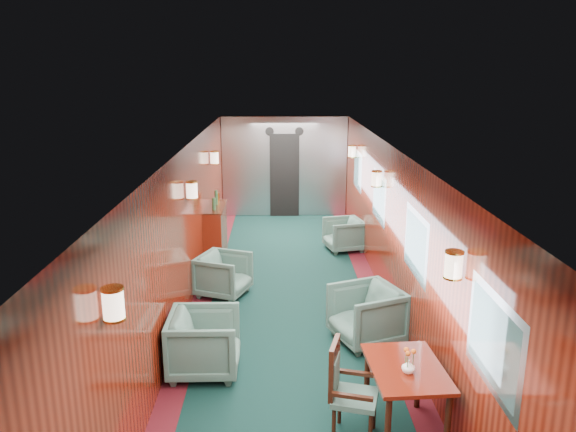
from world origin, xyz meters
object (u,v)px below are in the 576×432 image
object	(u,v)px
credenza	(216,232)
armchair_right_far	(344,235)
dining_table	(406,377)
armchair_left_far	(224,275)
armchair_left_near	(204,343)
armchair_right_near	(366,315)
side_chair	(346,386)

from	to	relation	value
credenza	armchair_right_far	distance (m)	2.51
dining_table	armchair_right_far	xyz separation A→B (m)	(0.07, 5.77, -0.30)
armchair_right_far	armchair_left_far	bearing A→B (deg)	-57.49
credenza	armchair_left_far	size ratio (longest dim) A/B	1.74
armchair_left_near	armchair_right_far	bearing A→B (deg)	-25.87
armchair_left_far	dining_table	bearing A→B (deg)	-128.15
dining_table	armchair_right_near	distance (m)	1.97
credenza	armchair_right_far	bearing A→B (deg)	9.71
armchair_left_far	armchair_right_far	world-z (taller)	armchair_left_far
credenza	armchair_left_near	xyz separation A→B (m)	(0.30, -4.14, -0.14)
dining_table	armchair_right_far	bearing A→B (deg)	85.52
credenza	side_chair	bearing A→B (deg)	-71.23
credenza	armchair_right_far	world-z (taller)	credenza
side_chair	armchair_left_far	distance (m)	3.85
dining_table	side_chair	size ratio (longest dim) A/B	1.04
armchair_left_near	armchair_right_far	size ratio (longest dim) A/B	1.17
armchair_left_near	armchair_left_far	world-z (taller)	armchair_left_near
dining_table	armchair_left_near	world-z (taller)	armchair_left_near
dining_table	credenza	distance (m)	5.86
armchair_left_near	armchair_right_far	world-z (taller)	armchair_left_near
side_chair	armchair_right_near	xyz separation A→B (m)	(0.51, 1.95, -0.16)
armchair_right_near	armchair_right_far	bearing A→B (deg)	156.14
dining_table	armchair_left_near	xyz separation A→B (m)	(-2.09, 1.21, -0.25)
armchair_left_far	credenza	bearing A→B (deg)	31.25
dining_table	armchair_left_near	bearing A→B (deg)	146.25
armchair_left_near	dining_table	bearing A→B (deg)	-120.46
dining_table	armchair_left_far	xyz separation A→B (m)	(-2.08, 3.54, -0.28)
armchair_right_near	armchair_right_far	distance (m)	3.82
armchair_left_near	credenza	bearing A→B (deg)	3.72
armchair_left_far	armchair_right_far	size ratio (longest dim) A/B	1.06
armchair_left_far	armchair_right_far	bearing A→B (deg)	-22.64
armchair_left_far	armchair_right_near	size ratio (longest dim) A/B	0.90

